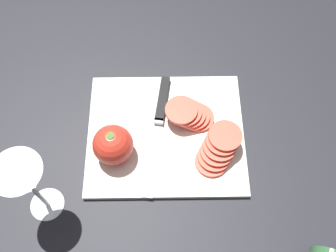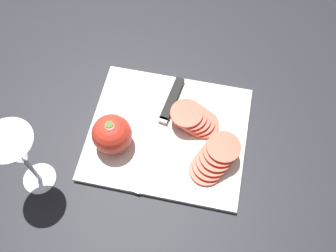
# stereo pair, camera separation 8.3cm
# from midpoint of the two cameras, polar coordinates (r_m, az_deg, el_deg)

# --- Properties ---
(ground_plane) EXTENTS (3.00, 3.00, 0.00)m
(ground_plane) POSITION_cam_midpoint_polar(r_m,az_deg,el_deg) (0.85, 2.22, -3.79)
(ground_plane) COLOR black
(cutting_board) EXTENTS (0.34, 0.29, 0.01)m
(cutting_board) POSITION_cam_midpoint_polar(r_m,az_deg,el_deg) (0.86, 2.74, -1.37)
(cutting_board) COLOR silver
(cutting_board) RESTS_ON ground_plane
(wine_glass) EXTENTS (0.09, 0.09, 0.19)m
(wine_glass) POSITION_cam_midpoint_polar(r_m,az_deg,el_deg) (0.74, -17.94, -4.10)
(wine_glass) COLOR silver
(wine_glass) RESTS_ON ground_plane
(whole_tomato) EXTENTS (0.08, 0.08, 0.08)m
(whole_tomato) POSITION_cam_midpoint_polar(r_m,az_deg,el_deg) (0.81, -5.27, -1.47)
(whole_tomato) COLOR red
(whole_tomato) RESTS_ON cutting_board
(knife) EXTENTS (0.06, 0.29, 0.01)m
(knife) POSITION_cam_midpoint_polar(r_m,az_deg,el_deg) (0.87, 2.63, 2.01)
(knife) COLOR silver
(knife) RESTS_ON cutting_board
(tomato_slice_stack_near) EXTENTS (0.11, 0.07, 0.04)m
(tomato_slice_stack_near) POSITION_cam_midpoint_polar(r_m,az_deg,el_deg) (0.85, 6.70, 0.76)
(tomato_slice_stack_near) COLOR #DB4C38
(tomato_slice_stack_near) RESTS_ON cutting_board
(tomato_slice_stack_far) EXTENTS (0.10, 0.11, 0.05)m
(tomato_slice_stack_far) POSITION_cam_midpoint_polar(r_m,az_deg,el_deg) (0.81, 9.69, -4.98)
(tomato_slice_stack_far) COLOR #DB4C38
(tomato_slice_stack_far) RESTS_ON cutting_board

